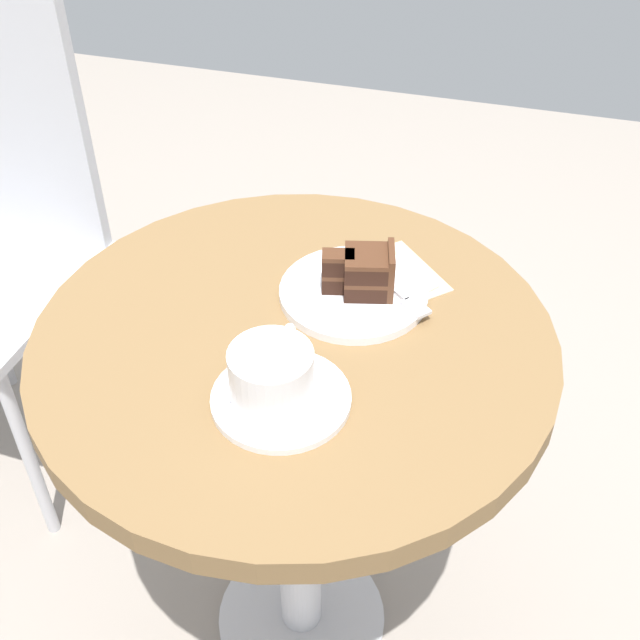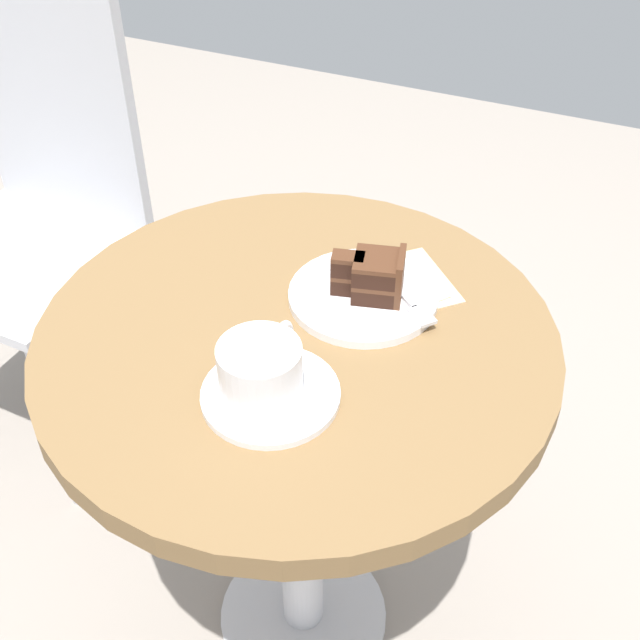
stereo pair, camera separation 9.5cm
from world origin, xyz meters
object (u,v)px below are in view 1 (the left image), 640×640
(fork, at_px, (397,291))
(napkin, at_px, (382,279))
(cake_plate, at_px, (354,293))
(cake_slice, at_px, (365,272))
(teaspoon, at_px, (260,368))
(saucer, at_px, (281,399))
(coffee_cup, at_px, (272,375))

(fork, height_order, napkin, fork)
(cake_plate, xyz_separation_m, napkin, (0.04, -0.03, -0.00))
(cake_slice, bearing_deg, napkin, -20.45)
(cake_slice, bearing_deg, teaspoon, 154.76)
(teaspoon, height_order, napkin, teaspoon)
(saucer, bearing_deg, napkin, -13.57)
(saucer, distance_m, fork, 0.23)
(cake_slice, bearing_deg, coffee_cup, 166.39)
(saucer, height_order, cake_slice, cake_slice)
(saucer, distance_m, napkin, 0.26)
(saucer, xyz_separation_m, cake_plate, (0.21, -0.03, 0.00))
(cake_plate, xyz_separation_m, cake_slice, (0.00, -0.01, 0.04))
(teaspoon, bearing_deg, fork, -20.09)
(saucer, bearing_deg, cake_plate, -8.78)
(cake_slice, height_order, napkin, cake_slice)
(coffee_cup, xyz_separation_m, fork, (0.22, -0.09, -0.03))
(saucer, height_order, fork, fork)
(saucer, relative_size, teaspoon, 1.45)
(cake_plate, bearing_deg, napkin, -33.24)
(cake_plate, bearing_deg, fork, -82.50)
(teaspoon, height_order, fork, fork)
(saucer, height_order, napkin, saucer)
(teaspoon, bearing_deg, cake_slice, -10.55)
(fork, bearing_deg, coffee_cup, -72.54)
(teaspoon, xyz_separation_m, cake_plate, (0.17, -0.07, -0.00))
(teaspoon, height_order, cake_plate, teaspoon)
(cake_slice, distance_m, fork, 0.05)
(teaspoon, relative_size, cake_slice, 1.11)
(coffee_cup, height_order, cake_plate, coffee_cup)
(coffee_cup, relative_size, fork, 1.00)
(coffee_cup, height_order, napkin, coffee_cup)
(napkin, bearing_deg, cake_slice, 159.55)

